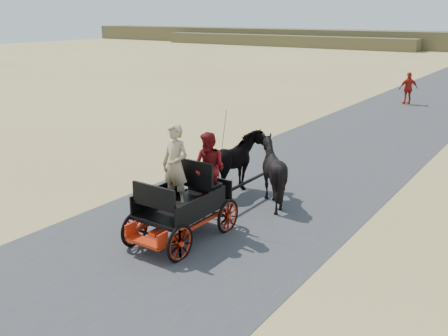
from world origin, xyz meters
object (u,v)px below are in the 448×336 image
Objects in this scene: pedestrian at (408,88)px; horse_left at (237,164)px; carriage at (183,223)px; horse_right at (272,171)px.

horse_left is at bearing 51.56° from pedestrian.
horse_left reaches higher than carriage.
horse_left is at bearing 0.00° from horse_right.
carriage is 1.39× the size of pedestrian.
horse_right reaches higher than carriage.
pedestrian is at bearing 91.72° from carriage.
pedestrian is (-0.60, 20.05, 0.50)m from carriage.
horse_right is (1.10, 0.00, 0.00)m from horse_left.
pedestrian is at bearing -89.82° from horse_left.
carriage is 3.09m from horse_right.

